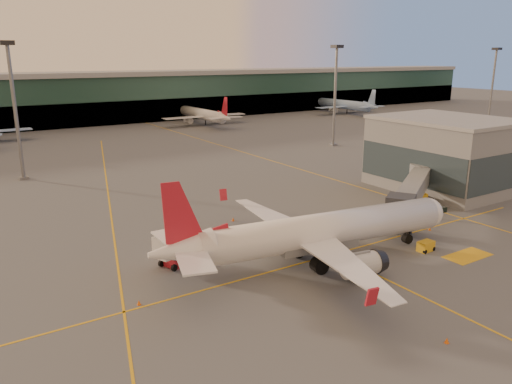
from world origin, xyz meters
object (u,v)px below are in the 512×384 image
gpu_cart (426,246)px  pushback_tug (420,200)px  catering_truck (176,247)px  main_airplane (315,233)px

gpu_cart → pushback_tug: bearing=38.3°
pushback_tug → catering_truck: bearing=-167.0°
gpu_cart → pushback_tug: pushback_tug is taller
catering_truck → pushback_tug: 42.31m
main_airplane → catering_truck: bearing=157.5°
gpu_cart → pushback_tug: (15.08, 13.33, 0.19)m
main_airplane → pushback_tug: (28.77, 8.80, -2.87)m
catering_truck → pushback_tug: size_ratio=1.31×
catering_truck → gpu_cart: 30.02m
catering_truck → pushback_tug: (42.28, 0.73, -1.40)m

